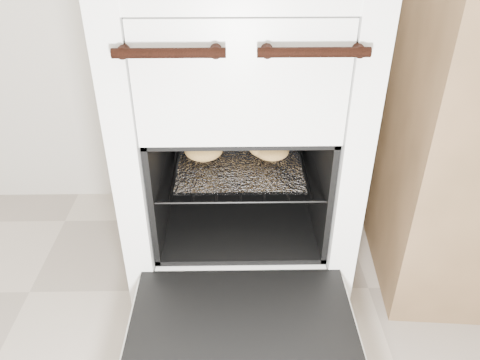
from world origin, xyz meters
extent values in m
cube|color=white|center=(-0.05, 1.20, 0.43)|extent=(0.56, 0.60, 0.87)
cylinder|color=black|center=(-0.18, 0.88, 0.75)|extent=(0.21, 0.02, 0.02)
cylinder|color=black|center=(0.08, 0.88, 0.75)|extent=(0.21, 0.02, 0.02)
cube|color=black|center=(-0.05, 0.71, 0.20)|extent=(0.49, 0.38, 0.02)
cube|color=white|center=(-0.05, 0.71, 0.18)|extent=(0.51, 0.40, 0.02)
cylinder|color=black|center=(-0.25, 1.12, 0.39)|extent=(0.01, 0.40, 0.01)
cylinder|color=black|center=(0.15, 1.12, 0.39)|extent=(0.01, 0.40, 0.01)
cylinder|color=black|center=(-0.05, 0.94, 0.39)|extent=(0.40, 0.01, 0.01)
cylinder|color=black|center=(-0.05, 1.31, 0.39)|extent=(0.40, 0.01, 0.01)
cylinder|color=black|center=(-0.22, 1.12, 0.39)|extent=(0.01, 0.38, 0.01)
cylinder|color=black|center=(-0.16, 1.12, 0.39)|extent=(0.01, 0.38, 0.01)
cylinder|color=black|center=(-0.10, 1.12, 0.39)|extent=(0.01, 0.38, 0.01)
cylinder|color=black|center=(-0.05, 1.12, 0.39)|extent=(0.01, 0.38, 0.01)
cylinder|color=black|center=(0.01, 1.12, 0.39)|extent=(0.01, 0.38, 0.01)
cylinder|color=black|center=(0.07, 1.12, 0.39)|extent=(0.01, 0.38, 0.01)
cylinder|color=black|center=(0.12, 1.12, 0.39)|extent=(0.01, 0.38, 0.01)
cube|color=silver|center=(-0.05, 1.10, 0.39)|extent=(0.32, 0.28, 0.01)
ellipsoid|color=#D6AF55|center=(0.02, 1.15, 0.42)|extent=(0.11, 0.11, 0.04)
ellipsoid|color=#D6AF55|center=(0.04, 1.13, 0.42)|extent=(0.12, 0.12, 0.04)
ellipsoid|color=#D6AF55|center=(-0.14, 1.13, 0.42)|extent=(0.10, 0.10, 0.05)
camera|label=1|loc=(-0.06, 0.04, 1.00)|focal=35.00mm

